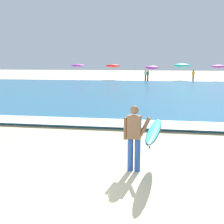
{
  "coord_description": "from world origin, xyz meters",
  "views": [
    {
      "loc": [
        2.05,
        -5.82,
        2.85
      ],
      "look_at": [
        0.41,
        3.89,
        1.1
      ],
      "focal_mm": 46.54,
      "sensor_mm": 36.0,
      "label": 1
    }
  ],
  "objects_px": {
    "surfer_with_board": "(143,133)",
    "beach_umbrella_1": "(113,66)",
    "beach_umbrella_2": "(152,68)",
    "beachgoer_near_row_right": "(193,75)",
    "beach_umbrella_0": "(78,65)",
    "beachgoer_near_row_mid": "(148,75)",
    "beach_umbrella_4": "(218,66)",
    "beachgoer_near_row_left": "(145,75)",
    "beach_umbrella_3": "(182,65)"
  },
  "relations": [
    {
      "from": "beach_umbrella_2",
      "to": "beachgoer_near_row_right",
      "type": "xyz_separation_m",
      "value": [
        5.72,
        -1.28,
        -1.02
      ]
    },
    {
      "from": "beach_umbrella_2",
      "to": "beachgoer_near_row_left",
      "type": "bearing_deg",
      "value": -126.89
    },
    {
      "from": "beach_umbrella_0",
      "to": "beach_umbrella_3",
      "type": "bearing_deg",
      "value": 4.36
    },
    {
      "from": "beach_umbrella_3",
      "to": "beachgoer_near_row_left",
      "type": "relative_size",
      "value": 1.58
    },
    {
      "from": "beachgoer_near_row_left",
      "to": "beachgoer_near_row_mid",
      "type": "bearing_deg",
      "value": -60.4
    },
    {
      "from": "beach_umbrella_4",
      "to": "beachgoer_near_row_mid",
      "type": "distance_m",
      "value": 10.06
    },
    {
      "from": "beachgoer_near_row_mid",
      "to": "beach_umbrella_2",
      "type": "bearing_deg",
      "value": 75.07
    },
    {
      "from": "beach_umbrella_2",
      "to": "beach_umbrella_4",
      "type": "height_order",
      "value": "beach_umbrella_4"
    },
    {
      "from": "beachgoer_near_row_mid",
      "to": "beachgoer_near_row_right",
      "type": "xyz_separation_m",
      "value": [
        6.18,
        0.45,
        0.0
      ]
    },
    {
      "from": "beach_umbrella_0",
      "to": "beach_umbrella_4",
      "type": "relative_size",
      "value": 1.03
    },
    {
      "from": "beach_umbrella_0",
      "to": "beachgoer_near_row_right",
      "type": "bearing_deg",
      "value": -5.82
    },
    {
      "from": "surfer_with_board",
      "to": "beach_umbrella_1",
      "type": "relative_size",
      "value": 1.03
    },
    {
      "from": "beach_umbrella_2",
      "to": "beach_umbrella_3",
      "type": "height_order",
      "value": "beach_umbrella_3"
    },
    {
      "from": "beach_umbrella_4",
      "to": "surfer_with_board",
      "type": "bearing_deg",
      "value": -102.98
    },
    {
      "from": "beach_umbrella_4",
      "to": "beachgoer_near_row_mid",
      "type": "bearing_deg",
      "value": -167.02
    },
    {
      "from": "beachgoer_near_row_left",
      "to": "beachgoer_near_row_right",
      "type": "distance_m",
      "value": 6.54
    },
    {
      "from": "beach_umbrella_1",
      "to": "beach_umbrella_3",
      "type": "relative_size",
      "value": 0.96
    },
    {
      "from": "surfer_with_board",
      "to": "beach_umbrella_1",
      "type": "distance_m",
      "value": 37.26
    },
    {
      "from": "beach_umbrella_1",
      "to": "beach_umbrella_2",
      "type": "height_order",
      "value": "beach_umbrella_1"
    },
    {
      "from": "beach_umbrella_2",
      "to": "beachgoer_near_row_mid",
      "type": "xyz_separation_m",
      "value": [
        -0.46,
        -1.73,
        -1.02
      ]
    },
    {
      "from": "beach_umbrella_4",
      "to": "beachgoer_near_row_mid",
      "type": "relative_size",
      "value": 1.45
    },
    {
      "from": "beach_umbrella_1",
      "to": "beachgoer_near_row_right",
      "type": "xyz_separation_m",
      "value": [
        11.6,
        -2.47,
        -1.21
      ]
    },
    {
      "from": "surfer_with_board",
      "to": "beachgoer_near_row_mid",
      "type": "relative_size",
      "value": 1.55
    },
    {
      "from": "beach_umbrella_1",
      "to": "beach_umbrella_0",
      "type": "bearing_deg",
      "value": -171.94
    },
    {
      "from": "beachgoer_near_row_mid",
      "to": "beachgoer_near_row_right",
      "type": "distance_m",
      "value": 6.2
    },
    {
      "from": "surfer_with_board",
      "to": "beachgoer_near_row_left",
      "type": "height_order",
      "value": "surfer_with_board"
    },
    {
      "from": "beach_umbrella_1",
      "to": "beach_umbrella_4",
      "type": "xyz_separation_m",
      "value": [
        15.15,
        -0.68,
        -0.01
      ]
    },
    {
      "from": "beachgoer_near_row_mid",
      "to": "beachgoer_near_row_right",
      "type": "bearing_deg",
      "value": 4.2
    },
    {
      "from": "surfer_with_board",
      "to": "beach_umbrella_3",
      "type": "xyz_separation_m",
      "value": [
        3.34,
        37.04,
        1.12
      ]
    },
    {
      "from": "beachgoer_near_row_left",
      "to": "beach_umbrella_0",
      "type": "bearing_deg",
      "value": 171.53
    },
    {
      "from": "beach_umbrella_3",
      "to": "beach_umbrella_4",
      "type": "xyz_separation_m",
      "value": [
        4.94,
        -1.11,
        -0.11
      ]
    },
    {
      "from": "beach_umbrella_4",
      "to": "beachgoer_near_row_right",
      "type": "xyz_separation_m",
      "value": [
        -3.56,
        -1.79,
        -1.2
      ]
    },
    {
      "from": "beach_umbrella_0",
      "to": "beachgoer_near_row_right",
      "type": "distance_m",
      "value": 17.01
    },
    {
      "from": "beach_umbrella_4",
      "to": "beachgoer_near_row_right",
      "type": "relative_size",
      "value": 1.45
    },
    {
      "from": "beach_umbrella_3",
      "to": "beachgoer_near_row_left",
      "type": "distance_m",
      "value": 5.97
    },
    {
      "from": "beach_umbrella_0",
      "to": "beach_umbrella_4",
      "type": "height_order",
      "value": "beach_umbrella_0"
    },
    {
      "from": "beach_umbrella_2",
      "to": "beachgoer_near_row_left",
      "type": "relative_size",
      "value": 1.38
    },
    {
      "from": "beach_umbrella_0",
      "to": "beachgoer_near_row_right",
      "type": "xyz_separation_m",
      "value": [
        16.87,
        -1.72,
        -1.27
      ]
    },
    {
      "from": "beachgoer_near_row_left",
      "to": "beachgoer_near_row_mid",
      "type": "distance_m",
      "value": 0.73
    },
    {
      "from": "beach_umbrella_2",
      "to": "surfer_with_board",
      "type": "bearing_deg",
      "value": -88.39
    },
    {
      "from": "beach_umbrella_2",
      "to": "beachgoer_near_row_left",
      "type": "distance_m",
      "value": 1.71
    },
    {
      "from": "beach_umbrella_0",
      "to": "beach_umbrella_2",
      "type": "xyz_separation_m",
      "value": [
        11.15,
        -0.44,
        -0.25
      ]
    },
    {
      "from": "beach_umbrella_1",
      "to": "beach_umbrella_2",
      "type": "relative_size",
      "value": 1.1
    },
    {
      "from": "surfer_with_board",
      "to": "beachgoer_near_row_mid",
      "type": "xyz_separation_m",
      "value": [
        -1.46,
        33.68,
        -0.18
      ]
    },
    {
      "from": "beachgoer_near_row_mid",
      "to": "beachgoer_near_row_right",
      "type": "height_order",
      "value": "same"
    },
    {
      "from": "beach_umbrella_0",
      "to": "beach_umbrella_2",
      "type": "bearing_deg",
      "value": -2.28
    },
    {
      "from": "beach_umbrella_1",
      "to": "beach_umbrella_4",
      "type": "height_order",
      "value": "beach_umbrella_1"
    },
    {
      "from": "surfer_with_board",
      "to": "beachgoer_near_row_left",
      "type": "relative_size",
      "value": 1.55
    },
    {
      "from": "surfer_with_board",
      "to": "beachgoer_near_row_right",
      "type": "xyz_separation_m",
      "value": [
        4.72,
        34.13,
        -0.18
      ]
    },
    {
      "from": "beach_umbrella_1",
      "to": "surfer_with_board",
      "type": "bearing_deg",
      "value": -79.37
    }
  ]
}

